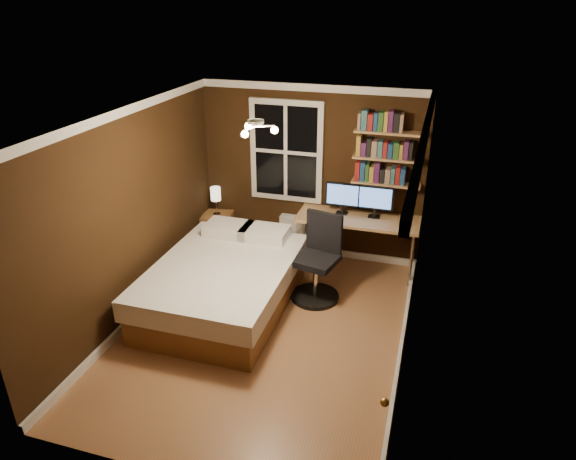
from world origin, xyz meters
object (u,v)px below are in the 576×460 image
(nightstand, at_px, (218,231))
(radiator, at_px, (294,235))
(monitor_right, at_px, (375,202))
(bed, at_px, (224,283))
(bedside_lamp, at_px, (216,201))
(desk_lamp, at_px, (408,212))
(desk, at_px, (358,222))
(monitor_left, at_px, (343,198))
(office_chair, at_px, (318,266))

(nightstand, relative_size, radiator, 0.90)
(radiator, relative_size, monitor_right, 1.24)
(bed, bearing_deg, monitor_right, 42.87)
(bedside_lamp, distance_m, desk_lamp, 2.83)
(radiator, distance_m, desk, 1.09)
(nightstand, distance_m, monitor_right, 2.47)
(nightstand, bearing_deg, desk_lamp, -14.23)
(nightstand, distance_m, monitor_left, 2.05)
(monitor_left, bearing_deg, monitor_right, 0.00)
(monitor_right, xyz_separation_m, office_chair, (-0.56, -0.95, -0.58))
(nightstand, bearing_deg, monitor_left, -9.85)
(bed, height_order, bedside_lamp, bedside_lamp)
(bed, distance_m, bedside_lamp, 1.72)
(monitor_left, height_order, desk_lamp, monitor_left)
(nightstand, distance_m, office_chair, 2.04)
(bed, height_order, monitor_left, monitor_left)
(bed, xyz_separation_m, radiator, (0.43, 1.63, -0.02))
(monitor_right, relative_size, desk_lamp, 1.10)
(bed, relative_size, monitor_right, 4.58)
(desk, relative_size, office_chair, 1.49)
(nightstand, bearing_deg, bedside_lamp, 0.00)
(nightstand, distance_m, desk_lamp, 2.91)
(radiator, bearing_deg, nightstand, -173.17)
(monitor_left, bearing_deg, desk_lamp, -13.37)
(nightstand, height_order, monitor_left, monitor_left)
(desk, bearing_deg, nightstand, 177.78)
(desk, relative_size, monitor_left, 3.46)
(monitor_left, xyz_separation_m, desk_lamp, (0.90, -0.21, -0.01))
(monitor_right, bearing_deg, monitor_left, 180.00)
(bed, distance_m, monitor_right, 2.30)
(desk_lamp, bearing_deg, bed, -148.29)
(bed, xyz_separation_m, desk, (1.40, 1.41, 0.41))
(bed, distance_m, desk, 2.03)
(nightstand, bearing_deg, office_chair, -37.63)
(bed, bearing_deg, office_chair, 27.30)
(nightstand, height_order, monitor_right, monitor_right)
(bedside_lamp, bearing_deg, monitor_left, 0.01)
(bedside_lamp, relative_size, radiator, 0.73)
(nightstand, relative_size, monitor_right, 1.12)
(monitor_right, distance_m, desk_lamp, 0.50)
(bedside_lamp, height_order, office_chair, office_chair)
(monitor_right, height_order, office_chair, monitor_right)
(nightstand, height_order, bedside_lamp, bedside_lamp)
(bed, bearing_deg, bedside_lamp, 116.59)
(bedside_lamp, relative_size, monitor_left, 0.90)
(radiator, xyz_separation_m, monitor_right, (1.19, -0.14, 0.72))
(desk, relative_size, monitor_right, 3.46)
(office_chair, bearing_deg, desk, 80.95)
(desk, bearing_deg, monitor_right, 21.77)
(desk, distance_m, monitor_left, 0.38)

